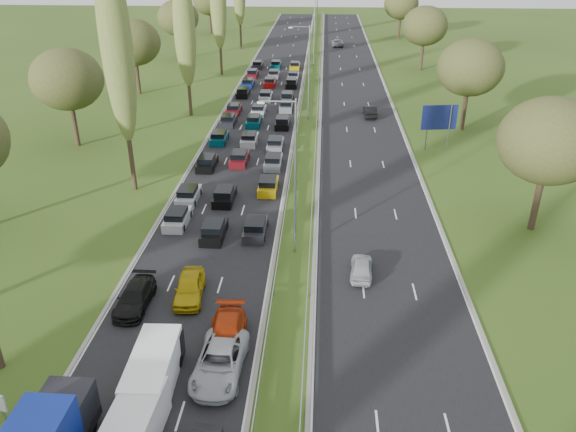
# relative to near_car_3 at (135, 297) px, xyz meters

# --- Properties ---
(ground) EXTENTS (260.00, 260.00, 0.00)m
(ground) POSITION_rel_near_car_3_xyz_m (10.12, 44.81, -0.71)
(ground) COLOR #324917
(ground) RESTS_ON ground
(near_carriageway) EXTENTS (10.50, 215.00, 0.04)m
(near_carriageway) POSITION_rel_near_car_3_xyz_m (3.37, 47.31, -0.71)
(near_carriageway) COLOR black
(near_carriageway) RESTS_ON ground
(far_carriageway) EXTENTS (10.50, 215.00, 0.04)m
(far_carriageway) POSITION_rel_near_car_3_xyz_m (16.87, 47.31, -0.71)
(far_carriageway) COLOR black
(far_carriageway) RESTS_ON ground
(central_reservation) EXTENTS (2.36, 215.00, 0.32)m
(central_reservation) POSITION_rel_near_car_3_xyz_m (10.12, 47.31, -0.16)
(central_reservation) COLOR gray
(central_reservation) RESTS_ON ground
(lamp_columns) EXTENTS (0.18, 140.18, 12.00)m
(lamp_columns) POSITION_rel_near_car_3_xyz_m (10.12, 42.81, 5.29)
(lamp_columns) COLOR gray
(lamp_columns) RESTS_ON ground
(poplar_row) EXTENTS (2.80, 127.80, 22.44)m
(poplar_row) POSITION_rel_near_car_3_xyz_m (-5.88, 32.98, 11.68)
(poplar_row) COLOR #2D2116
(poplar_row) RESTS_ON ground
(woodland_left) EXTENTS (8.00, 166.00, 11.10)m
(woodland_left) POSITION_rel_near_car_3_xyz_m (-16.38, 27.43, 6.97)
(woodland_left) COLOR #2D2116
(woodland_left) RESTS_ON ground
(woodland_right) EXTENTS (8.00, 153.00, 11.10)m
(woodland_right) POSITION_rel_near_car_3_xyz_m (29.62, 31.48, 6.97)
(woodland_right) COLOR #2D2116
(woodland_right) RESTS_ON ground
(traffic_queue_fill) EXTENTS (8.97, 69.20, 0.80)m
(traffic_queue_fill) POSITION_rel_near_car_3_xyz_m (3.36, 42.58, -0.27)
(traffic_queue_fill) COLOR #B2B7BC
(traffic_queue_fill) RESTS_ON ground
(near_car_3) EXTENTS (1.98, 4.78, 1.38)m
(near_car_3) POSITION_rel_near_car_3_xyz_m (0.00, 0.00, 0.00)
(near_car_3) COLOR black
(near_car_3) RESTS_ON near_carriageway
(near_car_7) EXTENTS (2.17, 5.20, 1.50)m
(near_car_7) POSITION_rel_near_car_3_xyz_m (3.14, -8.12, 0.06)
(near_car_7) COLOR #054852
(near_car_7) RESTS_ON near_carriageway
(near_car_8) EXTENTS (2.20, 4.68, 1.55)m
(near_car_8) POSITION_rel_near_car_3_xyz_m (3.36, 1.25, 0.08)
(near_car_8) COLOR #B2980B
(near_car_8) RESTS_ON near_carriageway
(near_car_10) EXTENTS (2.83, 5.72, 1.56)m
(near_car_10) POSITION_rel_near_car_3_xyz_m (6.65, -5.94, 0.09)
(near_car_10) COLOR #9FA3A8
(near_car_10) RESTS_ON near_carriageway
(near_car_11) EXTENTS (2.44, 5.43, 1.55)m
(near_car_11) POSITION_rel_near_car_3_xyz_m (6.67, -3.63, 0.08)
(near_car_11) COLOR #9F2A09
(near_car_11) RESTS_ON near_carriageway
(far_car_0) EXTENTS (1.84, 3.96, 1.31)m
(far_car_0) POSITION_rel_near_car_3_xyz_m (15.07, 4.73, -0.03)
(far_car_0) COLOR #A7ADB0
(far_car_0) RESTS_ON far_carriageway
(far_car_1) EXTENTS (1.65, 4.47, 1.46)m
(far_car_1) POSITION_rel_near_car_3_xyz_m (18.42, 44.72, 0.04)
(far_car_1) COLOR black
(far_car_1) RESTS_ON far_carriageway
(far_car_2) EXTENTS (2.64, 5.50, 1.51)m
(far_car_2) POSITION_rel_near_car_3_xyz_m (14.91, 98.78, 0.07)
(far_car_2) COLOR gray
(far_car_2) RESTS_ON far_carriageway
(white_van_front) EXTENTS (2.08, 5.31, 2.14)m
(white_van_front) POSITION_rel_near_car_3_xyz_m (3.43, -10.97, 0.38)
(white_van_front) COLOR silver
(white_van_front) RESTS_ON near_carriageway
(white_van_rear) EXTENTS (2.16, 5.51, 2.22)m
(white_van_rear) POSITION_rel_near_car_3_xyz_m (3.32, -7.04, 0.43)
(white_van_rear) COLOR white
(white_van_rear) RESTS_ON near_carriageway
(direction_sign) EXTENTS (3.98, 0.63, 5.20)m
(direction_sign) POSITION_rel_near_car_3_xyz_m (25.02, 31.92, 2.86)
(direction_sign) COLOR gray
(direction_sign) RESTS_ON ground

